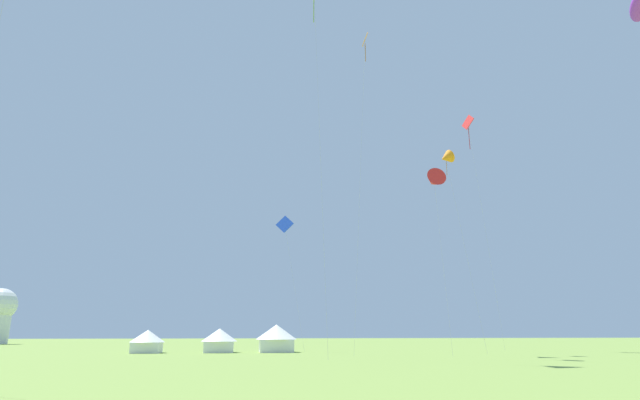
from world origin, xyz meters
name	(u,v)px	position (x,y,z in m)	size (l,w,h in m)	color
kite_red_diamond	(468,126)	(25.78, 57.80, 30.86)	(2.36, 2.59, 32.72)	red
kite_purple_parafoil	(640,7)	(17.32, 18.89, 21.00)	(2.78, 3.31, 21.63)	purple
kite_red_delta	(434,180)	(14.83, 45.46, 18.25)	(2.20, 3.27, 19.48)	red
kite_orange_diamond	(365,47)	(7.41, 45.38, 34.04)	(2.67, 2.36, 36.06)	orange
kite_blue_diamond	(285,225)	(-0.29, 58.49, 15.51)	(3.62, 2.39, 16.85)	blue
kite_orange_delta	(446,158)	(17.45, 47.77, 21.85)	(3.48, 2.17, 22.85)	orange
festival_tent_right	(147,340)	(-15.56, 55.84, 1.37)	(3.81, 3.81, 2.47)	white
festival_tent_left	(219,339)	(-7.72, 55.84, 1.46)	(4.05, 4.05, 2.63)	white
festival_tent_center	(276,337)	(-1.26, 55.84, 1.71)	(4.74, 4.74, 3.08)	white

